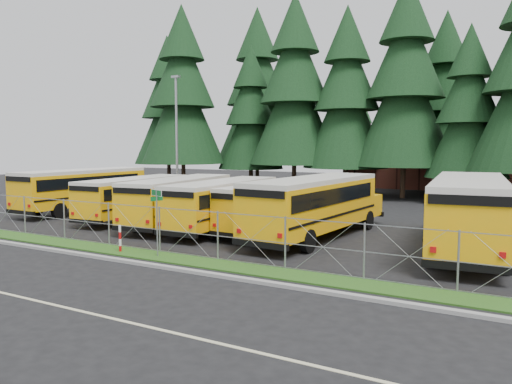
% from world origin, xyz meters
% --- Properties ---
extents(ground, '(120.00, 120.00, 0.00)m').
position_xyz_m(ground, '(0.00, 0.00, 0.00)').
color(ground, black).
rests_on(ground, ground).
extents(curb, '(50.00, 0.25, 0.12)m').
position_xyz_m(curb, '(0.00, -3.10, 0.06)').
color(curb, gray).
rests_on(curb, ground).
extents(grass_verge, '(50.00, 1.40, 0.06)m').
position_xyz_m(grass_verge, '(0.00, -1.70, 0.03)').
color(grass_verge, '#1A4313').
rests_on(grass_verge, ground).
extents(road_lane_line, '(50.00, 0.12, 0.01)m').
position_xyz_m(road_lane_line, '(0.00, -8.00, 0.01)').
color(road_lane_line, beige).
rests_on(road_lane_line, ground).
extents(chainlink_fence, '(44.00, 0.10, 2.00)m').
position_xyz_m(chainlink_fence, '(0.00, -1.00, 1.00)').
color(chainlink_fence, '#93979C').
rests_on(chainlink_fence, ground).
extents(brick_building, '(22.00, 10.00, 6.00)m').
position_xyz_m(brick_building, '(6.00, 40.00, 3.00)').
color(brick_building, brown).
rests_on(brick_building, ground).
extents(bus_0, '(2.84, 11.25, 2.94)m').
position_xyz_m(bus_0, '(-14.07, 6.77, 1.47)').
color(bus_0, '#FFA908').
rests_on(bus_0, ground).
extents(bus_2, '(3.13, 10.09, 2.60)m').
position_xyz_m(bus_2, '(-8.52, 5.84, 1.30)').
color(bus_2, '#FFA908').
rests_on(bus_2, ground).
extents(bus_3, '(3.80, 10.67, 2.74)m').
position_xyz_m(bus_3, '(-4.74, 5.40, 1.37)').
color(bus_3, '#FFA908').
rests_on(bus_3, ground).
extents(bus_4, '(2.88, 10.38, 2.70)m').
position_xyz_m(bus_4, '(-1.68, 5.34, 1.35)').
color(bus_4, '#FFA908').
rests_on(bus_4, ground).
extents(bus_5, '(2.92, 10.00, 2.59)m').
position_xyz_m(bus_5, '(1.10, 6.24, 1.29)').
color(bus_5, '#FFA908').
rests_on(bus_5, ground).
extents(bus_6, '(3.51, 11.74, 3.04)m').
position_xyz_m(bus_6, '(3.61, 5.46, 1.52)').
color(bus_6, '#FFA908').
rests_on(bus_6, ground).
extents(bus_east, '(4.17, 12.54, 3.23)m').
position_xyz_m(bus_east, '(10.53, 5.72, 1.61)').
color(bus_east, '#FFA908').
rests_on(bus_east, ground).
extents(street_sign, '(0.79, 0.52, 2.81)m').
position_xyz_m(street_sign, '(-0.48, -1.76, 2.03)').
color(street_sign, '#93979C').
rests_on(street_sign, ground).
extents(striped_bollard, '(0.11, 0.11, 1.20)m').
position_xyz_m(striped_bollard, '(-2.48, -1.85, 0.60)').
color(striped_bollard, '#B20C0C').
rests_on(striped_bollard, ground).
extents(light_standard, '(0.70, 0.35, 10.14)m').
position_xyz_m(light_standard, '(-12.50, 14.78, 5.50)').
color(light_standard, '#93979C').
rests_on(light_standard, ground).
extents(conifer_0, '(7.63, 7.63, 16.87)m').
position_xyz_m(conifer_0, '(-23.79, 27.51, 8.44)').
color(conifer_0, black).
rests_on(conifer_0, ground).
extents(conifer_1, '(8.41, 8.41, 18.60)m').
position_xyz_m(conifer_1, '(-18.49, 23.34, 9.30)').
color(conifer_1, black).
rests_on(conifer_1, ground).
extents(conifer_2, '(6.67, 6.67, 14.75)m').
position_xyz_m(conifer_2, '(-12.70, 27.12, 7.38)').
color(conifer_2, black).
rests_on(conifer_2, ground).
extents(conifer_3, '(8.54, 8.54, 18.88)m').
position_xyz_m(conifer_3, '(-7.36, 26.19, 9.44)').
color(conifer_3, black).
rests_on(conifer_3, ground).
extents(conifer_4, '(7.75, 7.75, 17.13)m').
position_xyz_m(conifer_4, '(-2.36, 26.58, 8.57)').
color(conifer_4, black).
rests_on(conifer_4, ground).
extents(conifer_5, '(8.55, 8.55, 18.91)m').
position_xyz_m(conifer_5, '(2.90, 26.53, 9.46)').
color(conifer_5, black).
rests_on(conifer_5, ground).
extents(conifer_6, '(6.30, 6.30, 13.94)m').
position_xyz_m(conifer_6, '(8.17, 24.75, 6.97)').
color(conifer_6, black).
rests_on(conifer_6, ground).
extents(conifer_10, '(9.23, 9.23, 20.42)m').
position_xyz_m(conifer_10, '(-15.78, 33.96, 10.21)').
color(conifer_10, black).
rests_on(conifer_10, ground).
extents(conifer_11, '(6.89, 6.89, 15.25)m').
position_xyz_m(conifer_11, '(-4.96, 34.35, 7.62)').
color(conifer_11, black).
rests_on(conifer_11, ground).
extents(conifer_12, '(7.70, 7.70, 17.04)m').
position_xyz_m(conifer_12, '(5.21, 32.41, 8.52)').
color(conifer_12, black).
rests_on(conifer_12, ground).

